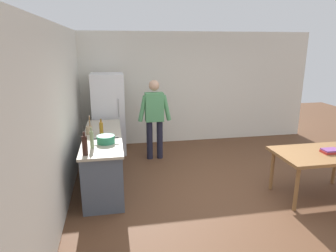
# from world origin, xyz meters

# --- Properties ---
(ground_plane) EXTENTS (14.00, 14.00, 0.00)m
(ground_plane) POSITION_xyz_m (0.00, 0.00, 0.00)
(ground_plane) COLOR brown
(wall_back) EXTENTS (6.40, 0.12, 2.70)m
(wall_back) POSITION_xyz_m (0.00, 3.00, 1.35)
(wall_back) COLOR silver
(wall_back) RESTS_ON ground_plane
(wall_left) EXTENTS (0.12, 5.60, 2.70)m
(wall_left) POSITION_xyz_m (-2.60, 0.20, 1.35)
(wall_left) COLOR silver
(wall_left) RESTS_ON ground_plane
(kitchen_counter) EXTENTS (0.64, 2.20, 0.90)m
(kitchen_counter) POSITION_xyz_m (-2.00, 0.80, 0.45)
(kitchen_counter) COLOR #4C5666
(kitchen_counter) RESTS_ON ground_plane
(refrigerator) EXTENTS (0.70, 0.67, 1.80)m
(refrigerator) POSITION_xyz_m (-1.90, 2.40, 0.90)
(refrigerator) COLOR white
(refrigerator) RESTS_ON ground_plane
(person) EXTENTS (0.70, 0.22, 1.70)m
(person) POSITION_xyz_m (-0.95, 1.85, 0.98)
(person) COLOR #1E1E2D
(person) RESTS_ON ground_plane
(dining_table) EXTENTS (1.40, 0.90, 0.75)m
(dining_table) POSITION_xyz_m (1.40, -0.30, 0.67)
(dining_table) COLOR olive
(dining_table) RESTS_ON ground_plane
(cooking_pot) EXTENTS (0.40, 0.28, 0.12)m
(cooking_pot) POSITION_xyz_m (-1.93, 0.35, 0.96)
(cooking_pot) COLOR #2D845B
(cooking_pot) RESTS_ON kitchen_counter
(utensil_jar) EXTENTS (0.11, 0.11, 0.32)m
(utensil_jar) POSITION_xyz_m (-2.22, 0.91, 0.98)
(utensil_jar) COLOR tan
(utensil_jar) RESTS_ON kitchen_counter
(bottle_oil_amber) EXTENTS (0.06, 0.06, 0.28)m
(bottle_oil_amber) POSITION_xyz_m (-2.01, 0.81, 1.02)
(bottle_oil_amber) COLOR #996619
(bottle_oil_amber) RESTS_ON kitchen_counter
(bottle_vinegar_tall) EXTENTS (0.06, 0.06, 0.32)m
(bottle_vinegar_tall) POSITION_xyz_m (-2.13, 0.15, 1.04)
(bottle_vinegar_tall) COLOR gray
(bottle_vinegar_tall) RESTS_ON kitchen_counter
(bottle_wine_dark) EXTENTS (0.08, 0.08, 0.34)m
(bottle_wine_dark) POSITION_xyz_m (-2.21, -0.14, 1.05)
(bottle_wine_dark) COLOR black
(bottle_wine_dark) RESTS_ON kitchen_counter
(book_stack) EXTENTS (0.27, 0.18, 0.06)m
(book_stack) POSITION_xyz_m (1.54, -0.33, 0.78)
(book_stack) COLOR #B22D28
(book_stack) RESTS_ON dining_table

